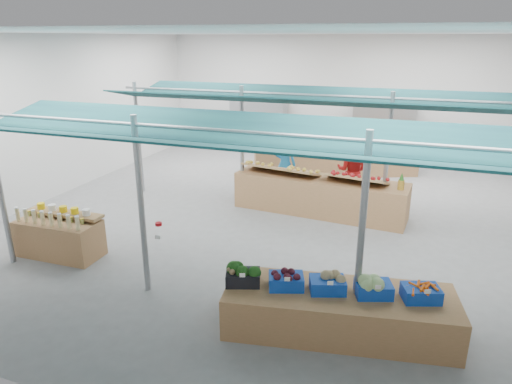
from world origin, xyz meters
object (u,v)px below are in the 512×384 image
fruit_counter (319,195)px  vendor_left (285,164)px  veg_counter (339,312)px  bottle_shelf (61,235)px  vendor_right (352,171)px  crate_stack (419,310)px

fruit_counter → vendor_left: 1.67m
veg_counter → vendor_left: bearing=103.9°
bottle_shelf → vendor_right: 7.06m
fruit_counter → crate_stack: (2.37, -4.16, -0.14)m
bottle_shelf → vendor_right: bearing=44.8°
fruit_counter → vendor_left: bearing=142.5°
bottle_shelf → crate_stack: (6.69, -0.21, -0.10)m
bottle_shelf → veg_counter: bottle_shelf is taller
fruit_counter → crate_stack: fruit_counter is taller
crate_stack → vendor_left: 6.37m
fruit_counter → vendor_left: (-1.20, 1.10, 0.39)m
vendor_left → vendor_right: same height
vendor_left → veg_counter: bearing=118.4°
veg_counter → crate_stack: veg_counter is taller
fruit_counter → crate_stack: bearing=-55.3°
bottle_shelf → vendor_left: size_ratio=0.99×
vendor_left → bottle_shelf: bearing=63.2°
fruit_counter → crate_stack: size_ratio=6.72×
bottle_shelf → crate_stack: bearing=-2.7°
vendor_right → crate_stack: bearing=113.6°
bottle_shelf → vendor_left: bearing=57.4°
fruit_counter → vendor_left: size_ratio=2.50×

